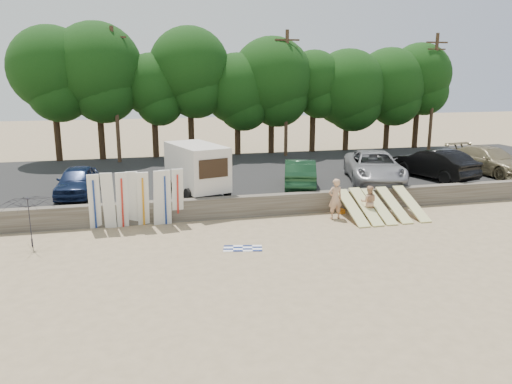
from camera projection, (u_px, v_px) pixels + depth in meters
ground at (348, 229)px, 21.85m from camera, size 120.00×120.00×0.00m
seawall at (324, 201)px, 24.57m from camera, size 44.00×0.50×1.00m
parking_lot at (281, 175)px, 31.70m from camera, size 44.00×14.50×0.70m
treeline at (246, 78)px, 36.88m from camera, size 33.15×6.22×9.48m
utility_poles at (286, 91)px, 36.20m from camera, size 25.80×0.26×9.00m
box_trailer at (197, 166)px, 24.98m from camera, size 3.07×4.33×2.51m
car_0 at (77, 181)px, 24.82m from camera, size 2.10×4.39×1.45m
car_1 at (300, 173)px, 26.69m from camera, size 2.88×4.82×1.50m
car_2 at (374, 167)px, 27.95m from camera, size 4.51×6.69×1.70m
car_3 at (434, 164)px, 28.92m from camera, size 3.16×5.52×1.72m
car_4 at (489, 160)px, 30.28m from camera, size 3.13×5.90×1.63m
surfboard_upright_0 at (94, 202)px, 21.42m from camera, size 0.56×0.76×2.53m
surfboard_upright_1 at (108, 201)px, 21.51m from camera, size 0.55×0.61×2.56m
surfboard_upright_2 at (122, 200)px, 21.65m from camera, size 0.56×0.65×2.56m
surfboard_upright_3 at (133, 199)px, 21.88m from camera, size 0.53×0.64×2.55m
surfboard_upright_4 at (143, 199)px, 21.89m from camera, size 0.53×0.74×2.53m
surfboard_upright_5 at (159, 198)px, 21.99m from camera, size 0.57×0.62×2.56m
surfboard_upright_6 at (165, 198)px, 22.07m from camera, size 0.51×0.52×2.57m
surfboard_upright_7 at (178, 196)px, 22.41m from camera, size 0.50×0.57×2.56m
surfboard_low_0 at (352, 208)px, 23.17m from camera, size 0.56×2.83×1.13m
surfboard_low_1 at (366, 206)px, 23.31m from camera, size 0.56×2.81×1.19m
surfboard_low_2 at (379, 206)px, 23.51m from camera, size 0.56×2.84×1.09m
surfboard_low_3 at (394, 205)px, 23.70m from camera, size 0.56×2.83×1.14m
surfboard_low_4 at (411, 203)px, 23.91m from camera, size 0.56×2.82×1.16m
beachgoer_a at (335, 199)px, 23.23m from camera, size 0.72×0.50×1.91m
beachgoer_b at (369, 202)px, 23.32m from camera, size 0.94×0.85×1.56m
cooler at (369, 211)px, 24.06m from camera, size 0.41×0.34×0.32m
gear_bag at (341, 211)px, 24.25m from camera, size 0.36×0.33×0.22m
beach_towel at (243, 248)px, 19.39m from camera, size 1.78×1.78×0.00m
beach_umbrella at (32, 221)px, 19.35m from camera, size 2.74×2.70×2.09m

